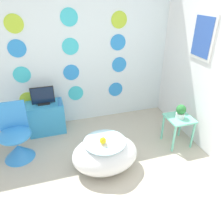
% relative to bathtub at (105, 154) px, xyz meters
% --- Properties ---
extents(ground_plane, '(12.00, 12.00, 0.00)m').
position_rel_bathtub_xyz_m(ground_plane, '(-0.15, -0.78, -0.23)').
color(ground_plane, '#BCB29E').
extents(wall_back_dotted, '(4.31, 0.05, 2.60)m').
position_rel_bathtub_xyz_m(wall_back_dotted, '(-0.15, 1.37, 1.07)').
color(wall_back_dotted, white).
rests_on(wall_back_dotted, ground_plane).
extents(wall_right, '(0.06, 3.13, 2.60)m').
position_rel_bathtub_xyz_m(wall_right, '(1.52, 0.29, 1.08)').
color(wall_right, white).
rests_on(wall_right, ground_plane).
extents(bathtub, '(0.86, 0.66, 0.45)m').
position_rel_bathtub_xyz_m(bathtub, '(0.00, 0.00, 0.00)').
color(bathtub, white).
rests_on(bathtub, ground_plane).
extents(rubber_duck, '(0.08, 0.09, 0.10)m').
position_rel_bathtub_xyz_m(rubber_duck, '(-0.04, -0.05, 0.27)').
color(rubber_duck, yellow).
rests_on(rubber_duck, bathtub).
extents(chair, '(0.44, 0.44, 0.80)m').
position_rel_bathtub_xyz_m(chair, '(-1.11, 0.57, 0.03)').
color(chair, '#338CE0').
rests_on(chair, ground_plane).
extents(tv_cabinet, '(0.58, 0.36, 0.51)m').
position_rel_bathtub_xyz_m(tv_cabinet, '(-0.69, 1.14, 0.03)').
color(tv_cabinet, '#389ED6').
rests_on(tv_cabinet, ground_plane).
extents(tv, '(0.36, 0.12, 0.29)m').
position_rel_bathtub_xyz_m(tv, '(-0.69, 1.14, 0.41)').
color(tv, black).
rests_on(tv, tv_cabinet).
extents(vase, '(0.07, 0.07, 0.13)m').
position_rel_bathtub_xyz_m(vase, '(-0.44, 1.01, 0.35)').
color(vase, '#2D72B7').
rests_on(vase, tv_cabinet).
extents(side_table, '(0.37, 0.38, 0.46)m').
position_rel_bathtub_xyz_m(side_table, '(1.20, 0.20, 0.14)').
color(side_table, '#72D8B7').
rests_on(side_table, ground_plane).
extents(potted_plant_left, '(0.14, 0.14, 0.21)m').
position_rel_bathtub_xyz_m(potted_plant_left, '(1.20, 0.20, 0.34)').
color(potted_plant_left, white).
rests_on(potted_plant_left, side_table).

